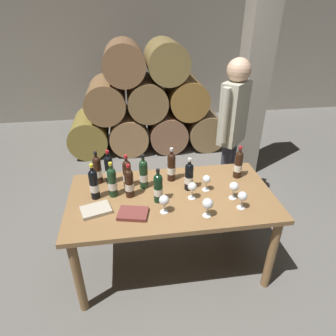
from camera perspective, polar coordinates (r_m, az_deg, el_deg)
The scene contains 25 objects.
ground_plane at distance 2.93m, azimuth 0.59°, elevation -17.62°, with size 14.00×14.00×0.00m, color #66635E.
cellar_back_wall at distance 6.21m, azimuth -5.78°, elevation 22.69°, with size 10.00×0.24×2.80m, color gray.
barrel_stack at distance 4.79m, azimuth -4.24°, elevation 12.32°, with size 2.49×0.90×1.69m.
stone_pillar at distance 4.00m, azimuth 16.41°, elevation 16.29°, with size 0.32×0.32×2.60m, color gray.
dining_table at distance 2.48m, azimuth 0.67°, elevation -7.12°, with size 1.70×0.90×0.76m.
wine_bottle_0 at distance 2.56m, azimuth 0.67°, elevation 0.28°, with size 0.07×0.07×0.32m.
wine_bottle_1 at distance 2.57m, azimuth -11.46°, elevation -0.28°, with size 0.07×0.07×0.32m.
wine_bottle_2 at distance 2.45m, azimuth 4.14°, elevation -1.59°, with size 0.07×0.07×0.30m.
wine_bottle_3 at distance 2.40m, azimuth -14.31°, elevation -3.02°, with size 0.07×0.07×0.31m.
wine_bottle_4 at distance 2.69m, azimuth 13.63°, elevation 0.76°, with size 0.07×0.07×0.31m.
wine_bottle_5 at distance 2.60m, azimuth -13.66°, elevation -0.29°, with size 0.07×0.07×0.30m.
wine_bottle_6 at distance 2.37m, azimuth -7.60°, elevation -2.89°, with size 0.07×0.07×0.30m.
wine_bottle_7 at distance 2.40m, azimuth -10.87°, elevation -2.66°, with size 0.07×0.07×0.31m.
wine_bottle_8 at distance 2.49m, azimuth -8.03°, elevation -1.07°, with size 0.07×0.07×0.30m.
wine_bottle_9 at distance 2.29m, azimuth -1.93°, elevation -3.86°, with size 0.07×0.07×0.30m.
wine_bottle_10 at distance 2.47m, azimuth -4.81°, elevation -1.11°, with size 0.07×0.07×0.31m.
wine_glass_0 at distance 2.17m, azimuth 7.77°, elevation -7.02°, with size 0.08×0.08×0.16m.
wine_glass_1 at distance 2.46m, azimuth 7.55°, elevation -2.32°, with size 0.07×0.07×0.14m.
wine_glass_2 at distance 2.40m, azimuth 12.81°, elevation -3.69°, with size 0.08×0.08×0.15m.
wine_glass_3 at distance 2.35m, azimuth 4.78°, elevation -3.81°, with size 0.07×0.07×0.15m.
wine_glass_4 at distance 2.30m, azimuth 14.39°, elevation -5.50°, with size 0.07×0.07×0.15m.
wine_glass_5 at distance 2.19m, azimuth -0.78°, elevation -6.44°, with size 0.08×0.08×0.15m.
tasting_notebook at distance 2.23m, azimuth -6.87°, elevation -8.86°, with size 0.22×0.16×0.03m, color brown.
leather_ledger at distance 2.32m, azimuth -13.96°, elevation -7.99°, with size 0.22×0.16×0.03m, color #B2A893.
sommelier_presenting at distance 3.12m, azimuth 12.52°, elevation 8.14°, with size 0.37×0.37×1.72m.
Camera 1 is at (-0.31, -1.96, 2.16)m, focal length 31.09 mm.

